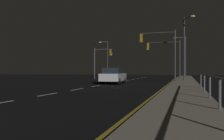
{
  "coord_description": "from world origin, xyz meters",
  "views": [
    {
      "loc": [
        7.27,
        -3.8,
        1.33
      ],
      "look_at": [
        -0.94,
        25.29,
        1.36
      ],
      "focal_mm": 41.84,
      "sensor_mm": 36.0,
      "label": 1
    }
  ],
  "objects_px": {
    "street_lamp_mid_block": "(183,53)",
    "traffic_light_far_left": "(159,45)",
    "traffic_light_far_right": "(165,52)",
    "street_lamp_across_street": "(106,55)",
    "street_lamp_corner": "(186,42)",
    "car": "(113,76)",
    "traffic_light_near_left": "(102,57)"
  },
  "relations": [
    {
      "from": "car",
      "to": "street_lamp_across_street",
      "type": "relative_size",
      "value": 0.65
    },
    {
      "from": "traffic_light_far_left",
      "to": "street_lamp_corner",
      "type": "distance_m",
      "value": 4.25
    },
    {
      "from": "street_lamp_mid_block",
      "to": "car",
      "type": "bearing_deg",
      "value": -105.9
    },
    {
      "from": "traffic_light_far_left",
      "to": "street_lamp_across_street",
      "type": "height_order",
      "value": "street_lamp_across_street"
    },
    {
      "from": "traffic_light_near_left",
      "to": "street_lamp_across_street",
      "type": "distance_m",
      "value": 9.0
    },
    {
      "from": "traffic_light_far_right",
      "to": "traffic_light_far_left",
      "type": "distance_m",
      "value": 6.99
    },
    {
      "from": "car",
      "to": "street_lamp_corner",
      "type": "distance_m",
      "value": 11.06
    },
    {
      "from": "traffic_light_far_right",
      "to": "street_lamp_across_street",
      "type": "xyz_separation_m",
      "value": [
        -11.78,
        11.08,
        0.26
      ]
    },
    {
      "from": "street_lamp_mid_block",
      "to": "traffic_light_far_left",
      "type": "bearing_deg",
      "value": -97.73
    },
    {
      "from": "street_lamp_corner",
      "to": "street_lamp_across_street",
      "type": "bearing_deg",
      "value": 134.21
    },
    {
      "from": "car",
      "to": "traffic_light_near_left",
      "type": "xyz_separation_m",
      "value": [
        -5.64,
        14.02,
        2.55
      ]
    },
    {
      "from": "street_lamp_across_street",
      "to": "street_lamp_corner",
      "type": "distance_m",
      "value": 20.86
    },
    {
      "from": "traffic_light_far_left",
      "to": "street_lamp_corner",
      "type": "xyz_separation_m",
      "value": [
        2.81,
        3.12,
        0.61
      ]
    },
    {
      "from": "car",
      "to": "traffic_light_far_left",
      "type": "xyz_separation_m",
      "value": [
        4.0,
        4.68,
        3.27
      ]
    },
    {
      "from": "street_lamp_corner",
      "to": "traffic_light_near_left",
      "type": "bearing_deg",
      "value": 153.45
    },
    {
      "from": "car",
      "to": "street_lamp_across_street",
      "type": "distance_m",
      "value": 24.26
    },
    {
      "from": "traffic_light_near_left",
      "to": "street_lamp_mid_block",
      "type": "height_order",
      "value": "street_lamp_mid_block"
    },
    {
      "from": "street_lamp_mid_block",
      "to": "street_lamp_across_street",
      "type": "bearing_deg",
      "value": 179.28
    },
    {
      "from": "traffic_light_near_left",
      "to": "car",
      "type": "bearing_deg",
      "value": -68.08
    },
    {
      "from": "traffic_light_far_right",
      "to": "street_lamp_across_street",
      "type": "bearing_deg",
      "value": 136.74
    },
    {
      "from": "traffic_light_far_left",
      "to": "street_lamp_across_street",
      "type": "relative_size",
      "value": 0.81
    },
    {
      "from": "car",
      "to": "traffic_light_near_left",
      "type": "distance_m",
      "value": 15.33
    },
    {
      "from": "car",
      "to": "traffic_light_far_left",
      "type": "bearing_deg",
      "value": 49.46
    },
    {
      "from": "traffic_light_far_right",
      "to": "street_lamp_corner",
      "type": "height_order",
      "value": "street_lamp_corner"
    },
    {
      "from": "street_lamp_mid_block",
      "to": "street_lamp_corner",
      "type": "distance_m",
      "value": 14.78
    },
    {
      "from": "traffic_light_near_left",
      "to": "street_lamp_across_street",
      "type": "relative_size",
      "value": 0.7
    },
    {
      "from": "street_lamp_across_street",
      "to": "street_lamp_corner",
      "type": "height_order",
      "value": "street_lamp_corner"
    },
    {
      "from": "car",
      "to": "traffic_light_far_right",
      "type": "relative_size",
      "value": 0.85
    },
    {
      "from": "traffic_light_far_left",
      "to": "street_lamp_mid_block",
      "type": "distance_m",
      "value": 18.06
    },
    {
      "from": "traffic_light_far_right",
      "to": "street_lamp_mid_block",
      "type": "bearing_deg",
      "value": 77.68
    },
    {
      "from": "traffic_light_far_right",
      "to": "traffic_light_near_left",
      "type": "relative_size",
      "value": 1.09
    },
    {
      "from": "street_lamp_mid_block",
      "to": "street_lamp_corner",
      "type": "relative_size",
      "value": 0.94
    }
  ]
}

